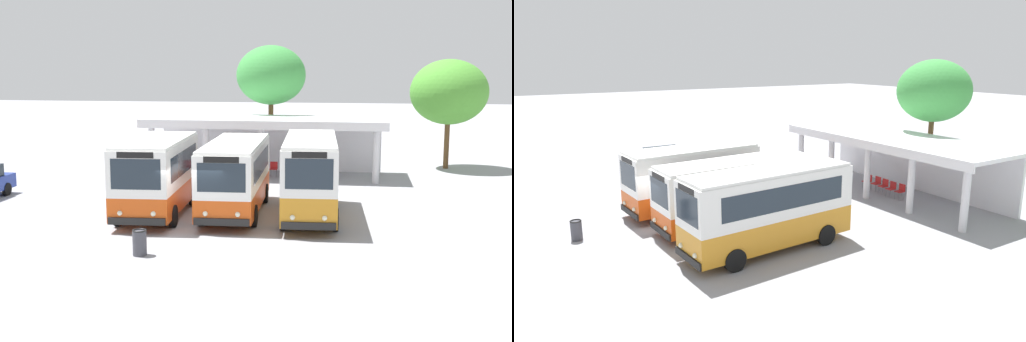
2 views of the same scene
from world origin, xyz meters
The scene contains 13 objects.
ground_plane centered at (0.00, 0.00, 0.00)m, with size 180.00×180.00×0.00m, color #939399.
city_bus_nearest_orange centered at (-2.26, 2.24, 1.83)m, with size 2.80×6.99×3.31m.
city_bus_second_in_row centered at (1.01, 3.06, 1.75)m, with size 2.62×7.82×3.15m.
city_bus_middle_cream centered at (4.28, 2.76, 1.88)m, with size 2.58×7.47×3.41m.
terminal_canopy centered at (0.92, 13.72, 2.55)m, with size 13.96×4.75×3.40m.
waiting_chair_end_by_column centered at (-0.51, 12.83, 0.52)m, with size 0.45×0.45×0.86m.
waiting_chair_second_from_end centered at (0.14, 12.93, 0.52)m, with size 0.45×0.45×0.86m.
waiting_chair_middle_seat centered at (0.80, 12.86, 0.52)m, with size 0.45×0.45×0.86m.
waiting_chair_fourth_seat centered at (1.46, 12.81, 0.52)m, with size 0.45×0.45×0.86m.
waiting_chair_fifth_seat centered at (2.11, 12.84, 0.52)m, with size 0.45×0.45×0.86m.
roadside_tree_behind_canopy centered at (0.79, 16.59, 5.79)m, with size 4.35×4.35×7.66m.
roadside_tree_east_of_canopy centered at (11.76, 17.56, 4.77)m, with size 4.74×4.74×6.80m.
litter_bin_apron centered at (-1.04, -3.78, 0.46)m, with size 0.49×0.49×0.90m.
Camera 1 is at (6.15, -24.45, 6.38)m, focal length 45.90 mm.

